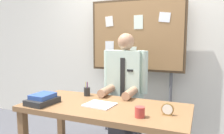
{
  "coord_description": "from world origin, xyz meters",
  "views": [
    {
      "loc": [
        0.85,
        -1.86,
        1.38
      ],
      "look_at": [
        0.0,
        0.19,
        1.1
      ],
      "focal_mm": 35.02,
      "sensor_mm": 36.0,
      "label": 1
    }
  ],
  "objects_px": {
    "book_stack": "(43,99)",
    "desk_clock": "(168,110)",
    "pen_holder": "(87,91)",
    "desk": "(105,115)",
    "person": "(125,97)",
    "open_notebook": "(100,105)",
    "coffee_mug": "(140,112)",
    "bulletin_board": "(136,38)"
  },
  "relations": [
    {
      "from": "desk",
      "to": "open_notebook",
      "type": "xyz_separation_m",
      "value": [
        -0.04,
        -0.02,
        0.1
      ]
    },
    {
      "from": "open_notebook",
      "to": "coffee_mug",
      "type": "height_order",
      "value": "coffee_mug"
    },
    {
      "from": "book_stack",
      "to": "desk_clock",
      "type": "xyz_separation_m",
      "value": [
        1.19,
        0.14,
        0.0
      ]
    },
    {
      "from": "person",
      "to": "bulletin_board",
      "type": "height_order",
      "value": "bulletin_board"
    },
    {
      "from": "open_notebook",
      "to": "coffee_mug",
      "type": "xyz_separation_m",
      "value": [
        0.44,
        -0.17,
        0.04
      ]
    },
    {
      "from": "bulletin_board",
      "to": "coffee_mug",
      "type": "relative_size",
      "value": 22.12
    },
    {
      "from": "desk",
      "to": "pen_holder",
      "type": "height_order",
      "value": "pen_holder"
    },
    {
      "from": "coffee_mug",
      "to": "pen_holder",
      "type": "bearing_deg",
      "value": 149.21
    },
    {
      "from": "desk_clock",
      "to": "pen_holder",
      "type": "relative_size",
      "value": 0.64
    },
    {
      "from": "desk",
      "to": "person",
      "type": "distance_m",
      "value": 0.61
    },
    {
      "from": "pen_holder",
      "to": "desk_clock",
      "type": "bearing_deg",
      "value": -17.78
    },
    {
      "from": "coffee_mug",
      "to": "open_notebook",
      "type": "bearing_deg",
      "value": 159.39
    },
    {
      "from": "book_stack",
      "to": "open_notebook",
      "type": "distance_m",
      "value": 0.57
    },
    {
      "from": "person",
      "to": "desk_clock",
      "type": "relative_size",
      "value": 14.12
    },
    {
      "from": "bulletin_board",
      "to": "book_stack",
      "type": "relative_size",
      "value": 6.23
    },
    {
      "from": "person",
      "to": "book_stack",
      "type": "xyz_separation_m",
      "value": [
        -0.58,
        -0.8,
        0.12
      ]
    },
    {
      "from": "desk",
      "to": "book_stack",
      "type": "height_order",
      "value": "book_stack"
    },
    {
      "from": "desk",
      "to": "coffee_mug",
      "type": "relative_size",
      "value": 18.34
    },
    {
      "from": "person",
      "to": "open_notebook",
      "type": "relative_size",
      "value": 5.29
    },
    {
      "from": "person",
      "to": "open_notebook",
      "type": "xyz_separation_m",
      "value": [
        -0.04,
        -0.63,
        0.08
      ]
    },
    {
      "from": "open_notebook",
      "to": "desk",
      "type": "bearing_deg",
      "value": 25.2
    },
    {
      "from": "bulletin_board",
      "to": "book_stack",
      "type": "xyz_separation_m",
      "value": [
        -0.58,
        -1.25,
        -0.61
      ]
    },
    {
      "from": "pen_holder",
      "to": "desk",
      "type": "bearing_deg",
      "value": -36.95
    },
    {
      "from": "coffee_mug",
      "to": "pen_holder",
      "type": "xyz_separation_m",
      "value": [
        -0.73,
        0.44,
        0.01
      ]
    },
    {
      "from": "bulletin_board",
      "to": "book_stack",
      "type": "height_order",
      "value": "bulletin_board"
    },
    {
      "from": "desk",
      "to": "pen_holder",
      "type": "xyz_separation_m",
      "value": [
        -0.33,
        0.25,
        0.15
      ]
    },
    {
      "from": "person",
      "to": "desk_clock",
      "type": "xyz_separation_m",
      "value": [
        0.6,
        -0.66,
        0.12
      ]
    },
    {
      "from": "bulletin_board",
      "to": "pen_holder",
      "type": "distance_m",
      "value": 1.06
    },
    {
      "from": "desk",
      "to": "person",
      "type": "relative_size",
      "value": 1.1
    },
    {
      "from": "book_stack",
      "to": "pen_holder",
      "type": "relative_size",
      "value": 1.93
    },
    {
      "from": "bulletin_board",
      "to": "desk_clock",
      "type": "bearing_deg",
      "value": -61.51
    },
    {
      "from": "bulletin_board",
      "to": "open_notebook",
      "type": "height_order",
      "value": "bulletin_board"
    },
    {
      "from": "person",
      "to": "coffee_mug",
      "type": "xyz_separation_m",
      "value": [
        0.4,
        -0.79,
        0.12
      ]
    },
    {
      "from": "bulletin_board",
      "to": "pen_holder",
      "type": "xyz_separation_m",
      "value": [
        -0.33,
        -0.81,
        -0.6
      ]
    },
    {
      "from": "pen_holder",
      "to": "book_stack",
      "type": "bearing_deg",
      "value": -119.92
    },
    {
      "from": "coffee_mug",
      "to": "pen_holder",
      "type": "distance_m",
      "value": 0.85
    },
    {
      "from": "desk",
      "to": "person",
      "type": "height_order",
      "value": "person"
    },
    {
      "from": "bulletin_board",
      "to": "desk",
      "type": "bearing_deg",
      "value": -89.98
    },
    {
      "from": "bulletin_board",
      "to": "coffee_mug",
      "type": "height_order",
      "value": "bulletin_board"
    },
    {
      "from": "bulletin_board",
      "to": "book_stack",
      "type": "bearing_deg",
      "value": -115.1
    },
    {
      "from": "desk_clock",
      "to": "pen_holder",
      "type": "height_order",
      "value": "pen_holder"
    },
    {
      "from": "desk_clock",
      "to": "bulletin_board",
      "type": "bearing_deg",
      "value": 118.49
    }
  ]
}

